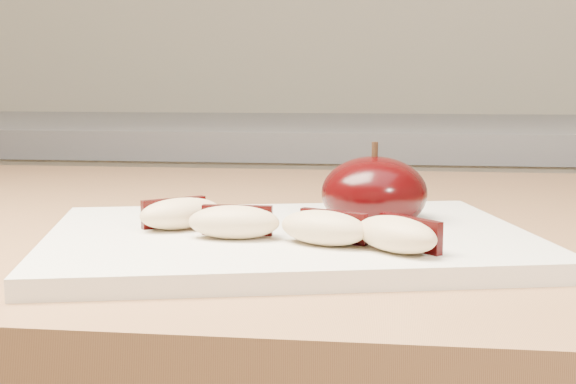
# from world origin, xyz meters

# --- Properties ---
(cutting_board) EXTENTS (0.35, 0.29, 0.01)m
(cutting_board) POSITION_xyz_m (-0.08, 0.36, 0.91)
(cutting_board) COLOR silver
(cutting_board) RESTS_ON island_counter
(apple_half) EXTENTS (0.09, 0.09, 0.06)m
(apple_half) POSITION_xyz_m (-0.03, 0.41, 0.93)
(apple_half) COLOR black
(apple_half) RESTS_ON cutting_board
(apple_wedge_a) EXTENTS (0.06, 0.06, 0.02)m
(apple_wedge_a) POSITION_xyz_m (-0.15, 0.36, 0.92)
(apple_wedge_a) COLOR #D2B485
(apple_wedge_a) RESTS_ON cutting_board
(apple_wedge_b) EXTENTS (0.06, 0.03, 0.02)m
(apple_wedge_b) POSITION_xyz_m (-0.11, 0.33, 0.92)
(apple_wedge_b) COLOR #D2B485
(apple_wedge_b) RESTS_ON cutting_board
(apple_wedge_c) EXTENTS (0.06, 0.05, 0.02)m
(apple_wedge_c) POSITION_xyz_m (-0.05, 0.32, 0.92)
(apple_wedge_c) COLOR #D2B485
(apple_wedge_c) RESTS_ON cutting_board
(apple_wedge_d) EXTENTS (0.06, 0.06, 0.02)m
(apple_wedge_d) POSITION_xyz_m (-0.01, 0.30, 0.92)
(apple_wedge_d) COLOR #D2B485
(apple_wedge_d) RESTS_ON cutting_board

